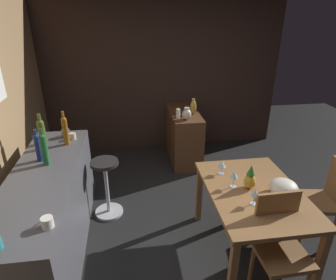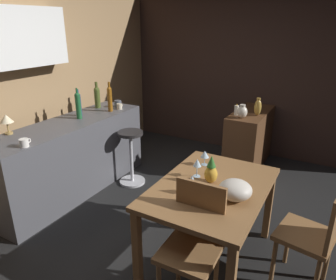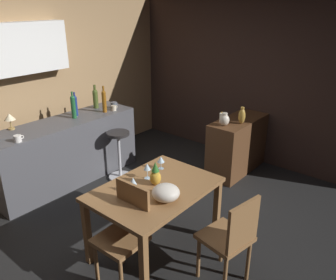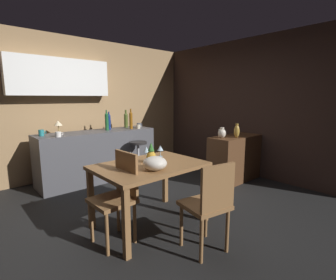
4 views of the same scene
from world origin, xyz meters
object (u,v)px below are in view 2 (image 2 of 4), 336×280
object	(u,v)px
chair_by_doorway	(315,234)
counter_lamp	(6,120)
sideboard_cabinet	(249,138)
pineapple_centerpiece	(211,171)
wine_bottle_amber	(110,98)
cup_white	(24,143)
bar_stool	(131,156)
wine_glass_center	(197,163)
chair_near_window	(193,241)
wine_bottle_olive	(97,96)
wine_bottle_green	(78,105)
cup_cream	(119,106)
cup_slate	(118,104)
wine_glass_left	(192,180)
wine_bottle_cobalt	(79,103)
wine_glass_right	(205,155)
fruit_bowl	(235,190)
vase_brass	(258,107)
vase_ceramic_ivory	(242,112)
pillar_candle_tall	(236,110)
dining_table	(211,195)

from	to	relation	value
chair_by_doorway	counter_lamp	world-z (taller)	counter_lamp
sideboard_cabinet	pineapple_centerpiece	size ratio (longest dim) A/B	4.51
wine_bottle_amber	cup_white	xyz separation A→B (m)	(-1.39, -0.10, -0.14)
chair_by_doorway	wine_bottle_amber	distance (m)	2.83
bar_stool	wine_glass_center	bearing A→B (deg)	-120.41
chair_near_window	wine_bottle_olive	bearing A→B (deg)	55.96
counter_lamp	wine_bottle_green	bearing A→B (deg)	-16.51
sideboard_cabinet	wine_bottle_olive	xyz separation A→B (m)	(-1.15, 1.83, 0.65)
wine_glass_center	wine_bottle_green	xyz separation A→B (m)	(0.40, 1.76, 0.21)
wine_bottle_olive	cup_cream	distance (m)	0.34
chair_near_window	cup_slate	size ratio (longest dim) A/B	7.35
pineapple_centerpiece	cup_cream	bearing A→B (deg)	59.51
wine_glass_left	wine_bottle_amber	world-z (taller)	wine_bottle_amber
cup_cream	counter_lamp	distance (m)	1.43
wine_bottle_cobalt	counter_lamp	world-z (taller)	wine_bottle_cobalt
sideboard_cabinet	bar_stool	distance (m)	1.76
wine_glass_right	cup_white	xyz separation A→B (m)	(-0.78, 1.51, 0.09)
fruit_bowl	sideboard_cabinet	bearing A→B (deg)	12.25
vase_brass	bar_stool	bearing A→B (deg)	132.00
wine_glass_left	bar_stool	bearing A→B (deg)	52.70
counter_lamp	bar_stool	bearing A→B (deg)	-33.74
cup_cream	counter_lamp	world-z (taller)	counter_lamp
vase_ceramic_ivory	counter_lamp	bearing A→B (deg)	137.48
bar_stool	wine_bottle_amber	distance (m)	0.81
fruit_bowl	vase_ceramic_ivory	distance (m)	1.93
cup_white	pillar_candle_tall	bearing A→B (deg)	-29.84
pineapple_centerpiece	vase_brass	world-z (taller)	vase_brass
dining_table	sideboard_cabinet	world-z (taller)	sideboard_cabinet
wine_glass_center	chair_by_doorway	bearing A→B (deg)	-89.96
bar_stool	wine_glass_right	world-z (taller)	wine_glass_right
chair_near_window	wine_bottle_olive	distance (m)	2.64
wine_glass_center	cup_cream	world-z (taller)	cup_cream
wine_glass_right	wine_bottle_green	world-z (taller)	wine_bottle_green
wine_bottle_cobalt	vase_brass	bearing A→B (deg)	-53.39
sideboard_cabinet	chair_by_doorway	distance (m)	2.32
wine_bottle_green	chair_near_window	bearing A→B (deg)	-115.33
sideboard_cabinet	pillar_candle_tall	xyz separation A→B (m)	(-0.29, 0.14, 0.48)
bar_stool	wine_glass_left	bearing A→B (deg)	-127.30
sideboard_cabinet	wine_glass_center	xyz separation A→B (m)	(-2.06, -0.09, 0.46)
wine_bottle_cobalt	counter_lamp	xyz separation A→B (m)	(-0.88, 0.15, -0.00)
chair_by_doorway	wine_bottle_green	size ratio (longest dim) A/B	2.43
wine_glass_right	cup_cream	size ratio (longest dim) A/B	1.34
bar_stool	pineapple_centerpiece	distance (m)	1.66
vase_ceramic_ivory	sideboard_cabinet	bearing A→B (deg)	-4.48
vase_ceramic_ivory	wine_glass_center	bearing A→B (deg)	-176.04
fruit_bowl	cup_white	world-z (taller)	cup_white
pillar_candle_tall	fruit_bowl	bearing A→B (deg)	-162.26
dining_table	chair_near_window	xyz separation A→B (m)	(-0.45, -0.05, -0.13)
wine_bottle_green	cup_slate	distance (m)	0.69
sideboard_cabinet	chair_near_window	size ratio (longest dim) A/B	1.17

